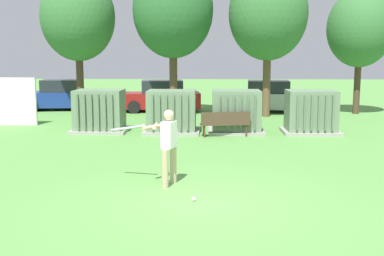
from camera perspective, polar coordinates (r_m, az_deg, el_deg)
The scene contains 15 objects.
ground_plane at distance 9.70m, azimuth 1.00°, elevation -9.05°, with size 96.00×96.00×0.00m, color #5B9947.
transformer_west at distance 18.72m, azimuth -10.95°, elevation 1.95°, with size 2.10×1.70×1.62m.
transformer_mid_west at distance 18.17m, azimuth -2.43°, elevation 1.89°, with size 2.10×1.70×1.62m.
transformer_mid_east at distance 18.25m, azimuth 5.28°, elevation 1.90°, with size 2.10×1.70×1.62m.
transformer_east at distance 18.61m, azimuth 13.97°, elevation 1.81°, with size 2.10×1.70×1.62m.
park_bench at distance 17.34m, azimuth 4.00°, elevation 0.70°, with size 1.84×0.66×0.92m.
batter at distance 10.86m, azimuth -3.04°, elevation -1.82°, with size 1.59×0.80×1.74m.
sports_ball at distance 9.87m, azimuth 0.21°, elevation -8.46°, with size 0.09×0.09×0.09m, color white.
tree_left at distance 24.67m, azimuth -13.44°, elevation 12.71°, with size 3.62×3.62×6.92m.
tree_center_left at distance 23.35m, azimuth -2.28°, elevation 13.81°, with size 3.82×3.82×7.30m.
tree_center_right at distance 23.17m, azimuth 9.06°, elevation 13.29°, with size 3.68×3.68×7.03m.
tree_right at distance 25.30m, azimuth 19.39°, elevation 11.11°, with size 3.21×3.21×6.13m.
parked_car_leftmost at distance 26.64m, azimuth -15.38°, elevation 3.72°, with size 4.40×2.36×1.62m.
parked_car_left_of_center at distance 25.11m, azimuth -3.81°, elevation 3.72°, with size 4.37×2.28×1.62m.
parked_car_right_of_center at distance 25.15m, azimuth 8.80°, elevation 3.65°, with size 4.32×2.16×1.62m.
Camera 1 is at (0.17, -9.23, 2.98)m, focal length 44.76 mm.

